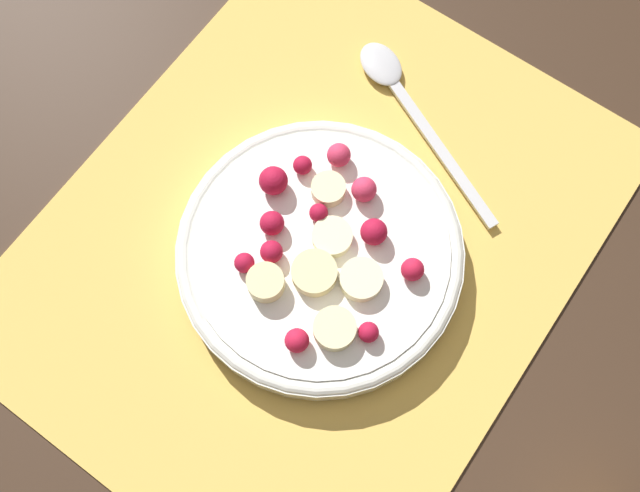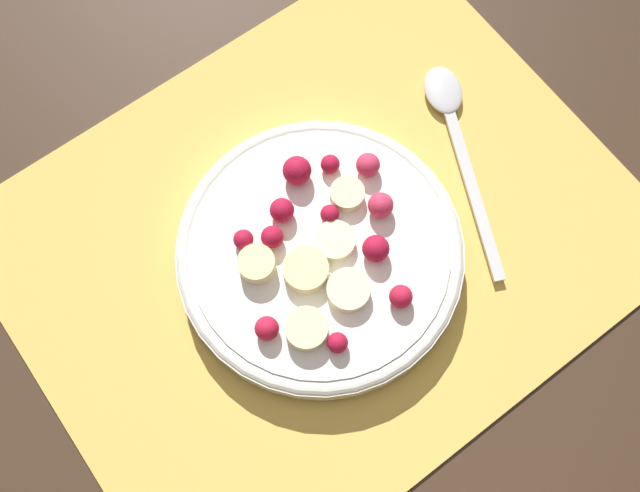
# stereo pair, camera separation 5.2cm
# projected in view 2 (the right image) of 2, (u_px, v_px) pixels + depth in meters

# --- Properties ---
(ground_plane) EXTENTS (3.00, 3.00, 0.00)m
(ground_plane) POSITION_uv_depth(u_px,v_px,m) (320.00, 238.00, 0.56)
(ground_plane) COLOR #382619
(placemat) EXTENTS (0.47, 0.38, 0.01)m
(placemat) POSITION_uv_depth(u_px,v_px,m) (320.00, 236.00, 0.56)
(placemat) COLOR #E0B251
(placemat) RESTS_ON ground_plane
(fruit_bowl) EXTENTS (0.22, 0.22, 0.05)m
(fruit_bowl) POSITION_uv_depth(u_px,v_px,m) (320.00, 253.00, 0.54)
(fruit_bowl) COLOR silver
(fruit_bowl) RESTS_ON placemat
(spoon) EXTENTS (0.10, 0.18, 0.01)m
(spoon) POSITION_uv_depth(u_px,v_px,m) (453.00, 122.00, 0.58)
(spoon) COLOR silver
(spoon) RESTS_ON placemat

